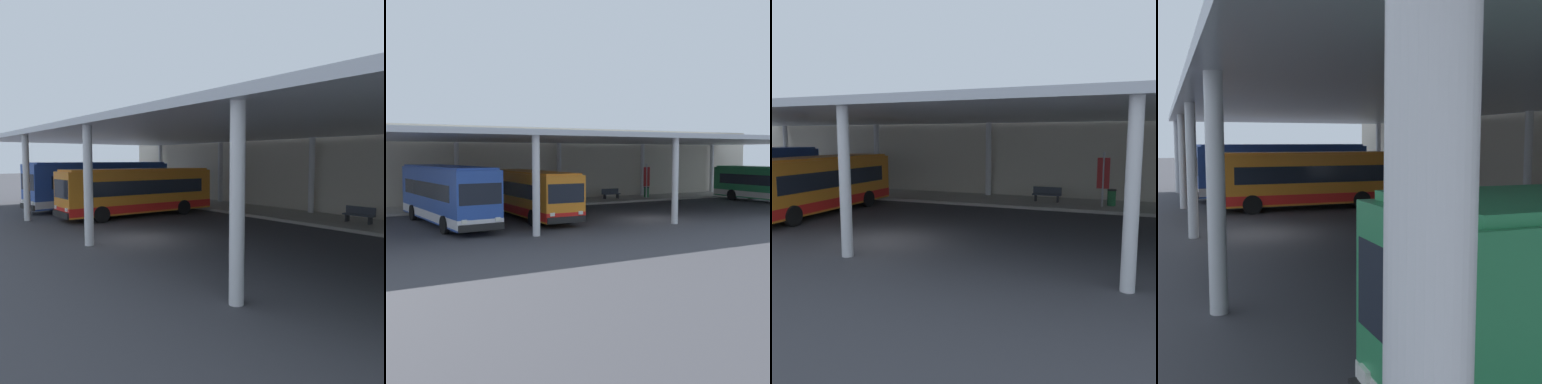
{
  "view_description": "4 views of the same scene",
  "coord_description": "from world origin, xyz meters",
  "views": [
    {
      "loc": [
        16.68,
        -9.75,
        3.77
      ],
      "look_at": [
        -2.02,
        4.81,
        1.88
      ],
      "focal_mm": 37.95,
      "sensor_mm": 36.0,
      "label": 1
    },
    {
      "loc": [
        -19.25,
        -25.41,
        4.29
      ],
      "look_at": [
        -3.8,
        2.95,
        1.73
      ],
      "focal_mm": 44.99,
      "sensor_mm": 36.0,
      "label": 2
    },
    {
      "loc": [
        9.05,
        -14.18,
        4.14
      ],
      "look_at": [
        1.44,
        5.13,
        1.45
      ],
      "focal_mm": 38.47,
      "sensor_mm": 36.0,
      "label": 3
    },
    {
      "loc": [
        20.38,
        -3.57,
        3.78
      ],
      "look_at": [
        -1.94,
        4.77,
        1.37
      ],
      "focal_mm": 47.14,
      "sensor_mm": 36.0,
      "label": 4
    }
  ],
  "objects": [
    {
      "name": "ground_plane",
      "position": [
        0.0,
        0.0,
        0.0
      ],
      "size": [
        200.0,
        200.0,
        0.0
      ],
      "primitive_type": "plane",
      "color": "#3D3D42"
    },
    {
      "name": "platform_kerb",
      "position": [
        0.0,
        11.75,
        0.09
      ],
      "size": [
        42.0,
        4.5,
        0.18
      ],
      "primitive_type": "cube",
      "color": "#A39E93",
      "rests_on": "ground"
    },
    {
      "name": "station_building_facade",
      "position": [
        0.0,
        15.0,
        3.34
      ],
      "size": [
        48.0,
        1.6,
        6.67
      ],
      "primitive_type": "cube",
      "color": "beige",
      "rests_on": "ground"
    },
    {
      "name": "canopy_shelter",
      "position": [
        0.0,
        5.5,
        5.29
      ],
      "size": [
        40.0,
        17.0,
        5.55
      ],
      "color": "silver",
      "rests_on": "ground"
    },
    {
      "name": "bus_nearest_bay",
      "position": [
        -12.39,
        3.9,
        1.84
      ],
      "size": [
        3.38,
        11.49,
        3.57
      ],
      "color": "#284CA8",
      "rests_on": "ground"
    },
    {
      "name": "bus_second_bay",
      "position": [
        -6.8,
        3.96,
        1.66
      ],
      "size": [
        2.77,
        10.54,
        3.17
      ],
      "color": "orange",
      "rests_on": "ground"
    },
    {
      "name": "bus_middle_bay",
      "position": [
        15.78,
        3.91,
        1.66
      ],
      "size": [
        2.77,
        10.54,
        3.17
      ],
      "color": "#28844C",
      "rests_on": "ground"
    },
    {
      "name": "bench_waiting",
      "position": [
        4.47,
        11.82,
        0.66
      ],
      "size": [
        1.8,
        0.45,
        0.92
      ],
      "color": "#383D47",
      "rests_on": "platform_kerb"
    },
    {
      "name": "trash_bin",
      "position": [
        8.36,
        11.6,
        0.68
      ],
      "size": [
        0.52,
        0.52,
        0.98
      ],
      "color": "#236638",
      "rests_on": "platform_kerb"
    },
    {
      "name": "banner_sign",
      "position": [
        7.86,
        10.94,
        1.98
      ],
      "size": [
        0.7,
        0.12,
        3.2
      ],
      "color": "#B2B2B7",
      "rests_on": "platform_kerb"
    }
  ]
}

